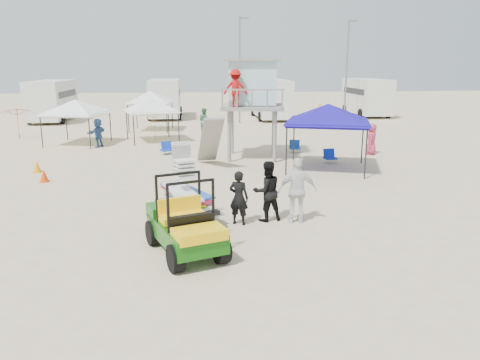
{
  "coord_description": "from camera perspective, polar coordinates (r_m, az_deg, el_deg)",
  "views": [
    {
      "loc": [
        -0.85,
        -9.77,
        4.47
      ],
      "look_at": [
        0.5,
        3.0,
        1.3
      ],
      "focal_mm": 35.0,
      "sensor_mm": 36.0,
      "label": 1
    }
  ],
  "objects": [
    {
      "name": "light_pole_right",
      "position": [
        40.37,
        12.86,
        12.85
      ],
      "size": [
        0.14,
        0.14,
        8.0
      ],
      "primitive_type": "cylinder",
      "color": "slate",
      "rests_on": "ground"
    },
    {
      "name": "utility_cart",
      "position": [
        11.29,
        -6.82,
        -4.78
      ],
      "size": [
        2.01,
        2.76,
        1.89
      ],
      "color": "#11520C",
      "rests_on": "ground"
    },
    {
      "name": "light_pole_left",
      "position": [
        36.98,
        -0.05,
        13.12
      ],
      "size": [
        0.14,
        0.14,
        8.0
      ],
      "primitive_type": "cylinder",
      "color": "slate",
      "rests_on": "ground"
    },
    {
      "name": "canopy_white_c",
      "position": [
        33.3,
        -10.91,
        10.38
      ],
      "size": [
        3.02,
        3.02,
        3.14
      ],
      "color": "black",
      "rests_on": "ground"
    },
    {
      "name": "umbrella_b",
      "position": [
        28.95,
        -10.34,
        6.51
      ],
      "size": [
        2.48,
        2.5,
        1.76
      ],
      "primitive_type": "imported",
      "rotation": [
        0.0,
        0.0,
        0.35
      ],
      "color": "orange",
      "rests_on": "ground"
    },
    {
      "name": "distant_beachgoers",
      "position": [
        28.61,
        -2.96,
        6.51
      ],
      "size": [
        16.03,
        13.92,
        1.73
      ],
      "color": "#325798",
      "rests_on": "ground"
    },
    {
      "name": "cone_near",
      "position": [
        21.76,
        -23.5,
        1.51
      ],
      "size": [
        0.34,
        0.34,
        0.5
      ],
      "primitive_type": "cone",
      "color": "orange",
      "rests_on": "ground"
    },
    {
      "name": "rv_mid_right",
      "position": [
        40.44,
        3.79,
        10.04
      ],
      "size": [
        2.64,
        7.0,
        3.25
      ],
      "color": "silver",
      "rests_on": "ground"
    },
    {
      "name": "beach_chair_b",
      "position": [
        22.38,
        10.86,
        2.9
      ],
      "size": [
        0.6,
        0.64,
        0.64
      ],
      "color": "#0F2EAB",
      "rests_on": "ground"
    },
    {
      "name": "rv_far_left",
      "position": [
        41.39,
        -21.94,
        9.17
      ],
      "size": [
        2.64,
        6.8,
        3.25
      ],
      "color": "silver",
      "rests_on": "ground"
    },
    {
      "name": "umbrella_a",
      "position": [
        31.98,
        -25.43,
        6.25
      ],
      "size": [
        2.72,
        2.74,
        1.95
      ],
      "primitive_type": "imported",
      "rotation": [
        0.0,
        0.0,
        0.34
      ],
      "color": "red",
      "rests_on": "ground"
    },
    {
      "name": "man_mid",
      "position": [
        13.64,
        3.3,
        -1.36
      ],
      "size": [
        1.02,
        0.88,
        1.79
      ],
      "primitive_type": "imported",
      "rotation": [
        0.0,
        0.0,
        3.41
      ],
      "color": "black",
      "rests_on": "ground"
    },
    {
      "name": "beach_chair_c",
      "position": [
        24.79,
        6.71,
        4.11
      ],
      "size": [
        0.67,
        0.73,
        0.64
      ],
      "color": "#0E3CA1",
      "rests_on": "ground"
    },
    {
      "name": "man_left",
      "position": [
        13.32,
        -0.15,
        -2.19
      ],
      "size": [
        0.68,
        0.59,
        1.57
      ],
      "primitive_type": "imported",
      "rotation": [
        0.0,
        0.0,
        2.7
      ],
      "color": "black",
      "rests_on": "ground"
    },
    {
      "name": "rv_mid_left",
      "position": [
        41.41,
        -9.13,
        9.98
      ],
      "size": [
        2.65,
        6.5,
        3.25
      ],
      "color": "silver",
      "rests_on": "ground"
    },
    {
      "name": "surf_trailer",
      "position": [
        13.53,
        -6.69,
        -1.76
      ],
      "size": [
        1.89,
        2.57,
        2.08
      ],
      "color": "black",
      "rests_on": "ground"
    },
    {
      "name": "beach_chair_a",
      "position": [
        24.38,
        -8.97,
        3.87
      ],
      "size": [
        0.7,
        0.77,
        0.64
      ],
      "color": "#1038B1",
      "rests_on": "ground"
    },
    {
      "name": "canopy_white_a",
      "position": [
        28.5,
        -10.8,
        9.54
      ],
      "size": [
        3.4,
        3.4,
        2.99
      ],
      "color": "black",
      "rests_on": "ground"
    },
    {
      "name": "cone_far",
      "position": [
        19.86,
        -22.78,
        0.49
      ],
      "size": [
        0.34,
        0.34,
        0.5
      ],
      "primitive_type": "cone",
      "color": "#D53906",
      "rests_on": "ground"
    },
    {
      "name": "canopy_blue",
      "position": [
        20.6,
        10.72,
        8.73
      ],
      "size": [
        4.2,
        4.2,
        3.26
      ],
      "color": "black",
      "rests_on": "ground"
    },
    {
      "name": "man_right",
      "position": [
        13.55,
        7.02,
        -1.28
      ],
      "size": [
        1.14,
        0.51,
        1.91
      ],
      "primitive_type": "imported",
      "rotation": [
        0.0,
        0.0,
        3.1
      ],
      "color": "white",
      "rests_on": "ground"
    },
    {
      "name": "lifeguard_tower",
      "position": [
        22.87,
        1.3,
        11.33
      ],
      "size": [
        3.3,
        3.3,
        4.65
      ],
      "color": "gray",
      "rests_on": "ground"
    },
    {
      "name": "ground",
      "position": [
        10.78,
        -0.99,
        -10.63
      ],
      "size": [
        140.0,
        140.0,
        0.0
      ],
      "primitive_type": "plane",
      "color": "beige",
      "rests_on": "ground"
    },
    {
      "name": "canopy_white_b",
      "position": [
        28.5,
        -19.45,
        8.95
      ],
      "size": [
        3.59,
        3.59,
        2.96
      ],
      "color": "black",
      "rests_on": "ground"
    },
    {
      "name": "rv_far_right",
      "position": [
        44.28,
        15.19,
        9.92
      ],
      "size": [
        2.64,
        6.6,
        3.25
      ],
      "color": "silver",
      "rests_on": "ground"
    }
  ]
}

